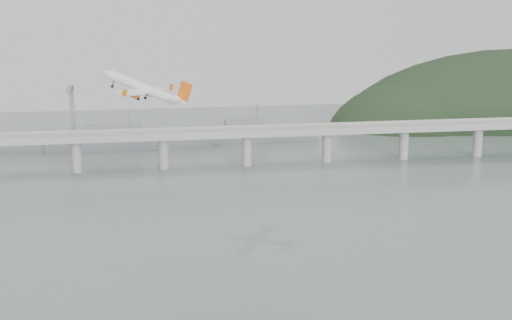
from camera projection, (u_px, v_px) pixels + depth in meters
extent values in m
plane|color=slate|center=(286.00, 306.00, 219.40)|extent=(900.00, 900.00, 0.00)
cube|color=#989896|center=(214.00, 134.00, 407.23)|extent=(800.00, 22.00, 2.20)
cube|color=#989896|center=(216.00, 134.00, 396.70)|extent=(800.00, 0.60, 1.80)
cube|color=#989896|center=(212.00, 128.00, 416.88)|extent=(800.00, 0.60, 1.80)
cylinder|color=#989896|center=(77.00, 156.00, 395.95)|extent=(6.00, 6.00, 21.00)
cylinder|color=#989896|center=(164.00, 153.00, 404.43)|extent=(6.00, 6.00, 21.00)
cylinder|color=#989896|center=(247.00, 150.00, 412.92)|extent=(6.00, 6.00, 21.00)
cylinder|color=#989896|center=(327.00, 147.00, 421.40)|extent=(6.00, 6.00, 21.00)
cylinder|color=#989896|center=(404.00, 144.00, 429.88)|extent=(6.00, 6.00, 21.00)
cylinder|color=#989896|center=(477.00, 142.00, 438.36)|extent=(6.00, 6.00, 21.00)
ellipsoid|color=black|center=(510.00, 141.00, 586.26)|extent=(320.00, 150.00, 156.00)
ellipsoid|color=black|center=(410.00, 139.00, 559.23)|extent=(140.00, 110.00, 96.00)
cube|color=slate|center=(130.00, 142.00, 464.71)|extent=(110.55, 21.43, 8.00)
cube|color=slate|center=(113.00, 131.00, 461.09)|extent=(39.01, 16.73, 8.00)
cylinder|color=slate|center=(129.00, 119.00, 461.21)|extent=(1.60, 1.60, 14.00)
cube|color=slate|center=(258.00, 135.00, 489.58)|extent=(85.00, 13.60, 8.00)
cube|color=slate|center=(246.00, 125.00, 486.39)|extent=(29.75, 11.90, 8.00)
cylinder|color=slate|center=(258.00, 113.00, 486.09)|extent=(1.60, 1.60, 14.00)
cube|color=slate|center=(72.00, 113.00, 488.06)|extent=(3.00, 3.00, 40.00)
cube|color=slate|center=(70.00, 89.00, 474.52)|extent=(3.00, 28.00, 3.00)
cylinder|color=white|center=(142.00, 87.00, 285.11)|extent=(28.60, 21.45, 13.64)
cone|color=white|center=(106.00, 73.00, 290.15)|extent=(6.99, 6.54, 5.38)
cone|color=white|center=(182.00, 102.00, 279.76)|extent=(7.85, 6.87, 5.72)
cube|color=white|center=(144.00, 91.00, 285.10)|extent=(24.58, 36.44, 4.05)
cube|color=white|center=(180.00, 99.00, 279.86)|extent=(10.06, 13.70, 2.06)
cube|color=#E65A0F|center=(185.00, 91.00, 278.53)|extent=(6.51, 3.75, 8.67)
cylinder|color=#E65A0F|center=(147.00, 92.00, 291.83)|extent=(5.95, 5.20, 4.00)
cylinder|color=black|center=(142.00, 90.00, 292.49)|extent=(2.39, 2.75, 2.64)
cube|color=white|center=(148.00, 90.00, 291.53)|extent=(2.87, 1.83, 2.19)
cylinder|color=#E65A0F|center=(132.00, 94.00, 280.18)|extent=(5.95, 5.20, 4.00)
cylinder|color=black|center=(127.00, 92.00, 280.84)|extent=(2.39, 2.75, 2.64)
cube|color=white|center=(132.00, 92.00, 279.87)|extent=(2.87, 1.83, 2.19)
cylinder|color=black|center=(146.00, 95.00, 288.41)|extent=(1.33, 0.87, 2.77)
cylinder|color=black|center=(145.00, 98.00, 288.75)|extent=(1.62, 1.16, 1.60)
cylinder|color=black|center=(139.00, 96.00, 282.90)|extent=(1.33, 0.87, 2.77)
cylinder|color=black|center=(138.00, 99.00, 283.24)|extent=(1.62, 1.16, 1.60)
cylinder|color=black|center=(113.00, 84.00, 289.75)|extent=(1.33, 0.87, 2.77)
cylinder|color=black|center=(112.00, 86.00, 290.09)|extent=(1.62, 1.16, 1.60)
cube|color=#E65A0F|center=(171.00, 87.00, 302.11)|extent=(2.39, 1.42, 3.18)
cube|color=#E65A0F|center=(125.00, 93.00, 266.10)|extent=(2.39, 1.42, 3.18)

